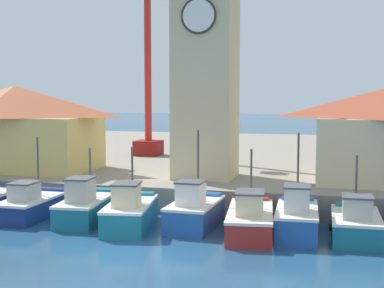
% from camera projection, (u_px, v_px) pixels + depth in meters
% --- Properties ---
extents(ground_plane, '(300.00, 300.00, 0.00)m').
position_uv_depth(ground_plane, '(125.00, 255.00, 20.90)').
color(ground_plane, navy).
extents(quay_wharf, '(120.00, 40.00, 1.31)m').
position_uv_depth(quay_wharf, '(241.00, 158.00, 47.32)').
color(quay_wharf, gray).
rests_on(quay_wharf, ground).
extents(fishing_boat_left_inner, '(2.02, 4.54, 4.08)m').
position_uv_depth(fishing_boat_left_inner, '(33.00, 204.00, 27.11)').
color(fishing_boat_left_inner, navy).
rests_on(fishing_boat_left_inner, ground).
extents(fishing_boat_mid_left, '(2.33, 4.80, 3.56)m').
position_uv_depth(fishing_boat_mid_left, '(86.00, 206.00, 26.36)').
color(fishing_boat_mid_left, '#196B7F').
rests_on(fishing_boat_mid_left, ground).
extents(fishing_boat_center, '(2.65, 4.78, 3.77)m').
position_uv_depth(fishing_boat_center, '(130.00, 212.00, 24.98)').
color(fishing_boat_center, '#196B7F').
rests_on(fishing_boat_center, ground).
extents(fishing_boat_mid_right, '(2.15, 4.19, 4.56)m').
position_uv_depth(fishing_boat_mid_right, '(195.00, 211.00, 25.15)').
color(fishing_boat_mid_right, '#2356A8').
rests_on(fishing_boat_mid_right, ground).
extents(fishing_boat_right_inner, '(2.57, 5.43, 3.77)m').
position_uv_depth(fishing_boat_right_inner, '(250.00, 218.00, 23.92)').
color(fishing_boat_right_inner, '#AD2823').
rests_on(fishing_boat_right_inner, ground).
extents(fishing_boat_right_outer, '(2.03, 4.50, 4.53)m').
position_uv_depth(fishing_boat_right_outer, '(297.00, 218.00, 23.64)').
color(fishing_boat_right_outer, '#2356A8').
rests_on(fishing_boat_right_outer, ground).
extents(fishing_boat_far_right, '(2.17, 4.14, 3.60)m').
position_uv_depth(fishing_boat_far_right, '(356.00, 223.00, 23.06)').
color(fishing_boat_far_right, '#196B7F').
rests_on(fishing_boat_far_right, ground).
extents(clock_tower, '(3.94, 3.94, 15.88)m').
position_uv_depth(clock_tower, '(206.00, 50.00, 31.29)').
color(clock_tower, beige).
rests_on(clock_tower, quay_wharf).
extents(warehouse_left, '(10.76, 5.92, 5.50)m').
position_uv_depth(warehouse_left, '(16.00, 126.00, 35.22)').
color(warehouse_left, tan).
rests_on(warehouse_left, quay_wharf).
extents(port_crane_far, '(4.26, 10.16, 18.92)m').
position_uv_depth(port_crane_far, '(151.00, 71.00, 43.05)').
color(port_crane_far, maroon).
rests_on(port_crane_far, quay_wharf).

